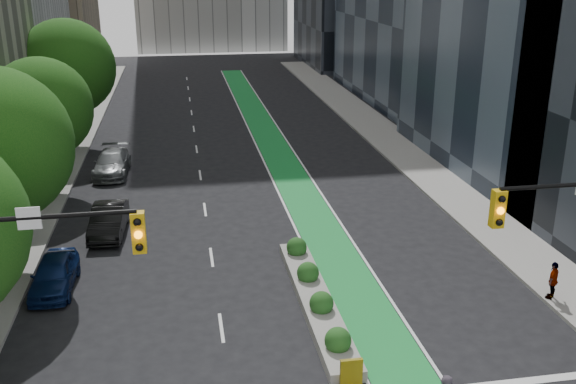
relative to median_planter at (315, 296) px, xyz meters
name	(u,v)px	position (x,y,z in m)	size (l,w,h in m)	color
sidewalk_left	(47,177)	(-13.00, 17.96, -0.30)	(3.60, 90.00, 0.15)	gray
sidewalk_right	(414,158)	(10.60, 17.96, -0.30)	(3.60, 90.00, 0.15)	gray
bike_lane_paint	(273,146)	(1.80, 22.96, -0.37)	(2.20, 70.00, 0.01)	#198A38
tree_midfar	(41,109)	(-12.20, 14.96, 4.57)	(5.60, 5.60, 7.76)	black
tree_far	(67,67)	(-12.20, 24.96, 5.32)	(6.60, 6.60, 9.00)	black
median_planter	(315,296)	(0.00, 0.00, 0.00)	(1.20, 10.26, 1.10)	gray
parked_car_left_near	(54,274)	(-10.08, 3.04, 0.30)	(1.59, 3.96, 1.35)	#0C1E4D
parked_car_left_mid	(109,220)	(-8.43, 8.48, 0.34)	(1.50, 4.31, 1.42)	black
parked_car_left_far	(112,163)	(-9.08, 18.15, 0.35)	(2.01, 4.94, 1.43)	#5C6062
pedestrian_far	(553,280)	(9.10, -1.27, 0.54)	(0.90, 0.37, 1.53)	gray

